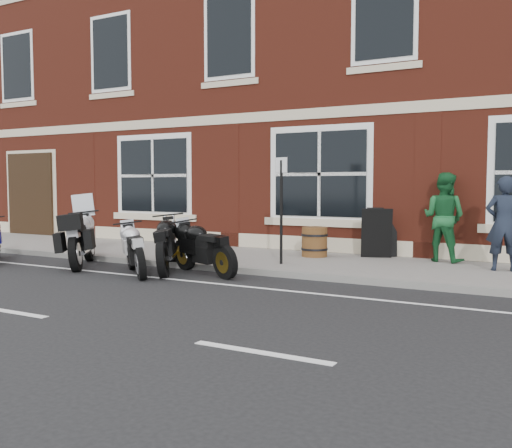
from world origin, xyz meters
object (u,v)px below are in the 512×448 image
(moto_touring_silver, at_px, (84,237))
(pedestrian_right, at_px, (444,217))
(barrel_planter, at_px, (314,242))
(moto_sport_silver, at_px, (136,248))
(moto_naked_black, at_px, (170,242))
(parking_sign, at_px, (281,203))
(a_board_sign, at_px, (379,233))
(pedestrian_left, at_px, (504,224))
(moto_sport_black, at_px, (204,246))

(moto_touring_silver, relative_size, pedestrian_right, 1.05)
(moto_touring_silver, height_order, barrel_planter, moto_touring_silver)
(moto_sport_silver, distance_m, moto_naked_black, 0.70)
(parking_sign, bearing_deg, a_board_sign, 72.92)
(moto_naked_black, bearing_deg, moto_touring_silver, 155.79)
(moto_naked_black, bearing_deg, moto_sport_silver, -149.61)
(a_board_sign, bearing_deg, pedestrian_left, -38.00)
(moto_naked_black, bearing_deg, pedestrian_right, 3.93)
(pedestrian_left, distance_m, parking_sign, 4.21)
(moto_sport_black, bearing_deg, moto_touring_silver, 119.28)
(moto_sport_black, distance_m, moto_sport_silver, 1.30)
(moto_sport_silver, distance_m, pedestrian_left, 6.93)
(moto_touring_silver, distance_m, pedestrian_right, 7.58)
(moto_sport_silver, relative_size, pedestrian_left, 0.89)
(moto_touring_silver, relative_size, pedestrian_left, 1.10)
(moto_touring_silver, distance_m, parking_sign, 4.28)
(moto_sport_silver, bearing_deg, pedestrian_right, -11.00)
(parking_sign, bearing_deg, pedestrian_left, 34.79)
(moto_sport_black, height_order, barrel_planter, moto_sport_black)
(moto_naked_black, xyz_separation_m, parking_sign, (1.86, 1.23, 0.77))
(moto_touring_silver, distance_m, pedestrian_left, 8.41)
(moto_sport_black, distance_m, a_board_sign, 4.04)
(moto_touring_silver, distance_m, a_board_sign, 6.39)
(pedestrian_left, bearing_deg, pedestrian_right, -45.26)
(moto_sport_black, distance_m, pedestrian_right, 5.02)
(moto_naked_black, height_order, a_board_sign, a_board_sign)
(moto_naked_black, height_order, barrel_planter, moto_naked_black)
(pedestrian_left, relative_size, parking_sign, 0.82)
(moto_sport_silver, bearing_deg, moto_touring_silver, 119.64)
(moto_sport_black, relative_size, a_board_sign, 1.79)
(pedestrian_left, bearing_deg, barrel_planter, -16.14)
(moto_sport_black, bearing_deg, parking_sign, -18.63)
(pedestrian_left, height_order, barrel_planter, pedestrian_left)
(pedestrian_left, bearing_deg, moto_naked_black, 9.71)
(moto_touring_silver, bearing_deg, pedestrian_left, -17.83)
(barrel_planter, bearing_deg, moto_sport_black, -114.61)
(moto_sport_silver, height_order, moto_naked_black, moto_naked_black)
(moto_touring_silver, bearing_deg, moto_sport_black, -30.61)
(a_board_sign, bearing_deg, moto_sport_silver, -153.97)
(barrel_planter, distance_m, parking_sign, 1.69)
(moto_naked_black, relative_size, pedestrian_left, 1.15)
(parking_sign, bearing_deg, moto_naked_black, -128.16)
(moto_touring_silver, height_order, moto_sport_black, moto_touring_silver)
(moto_sport_silver, bearing_deg, parking_sign, -8.42)
(moto_touring_silver, height_order, moto_naked_black, moto_touring_silver)
(pedestrian_left, bearing_deg, parking_sign, 3.81)
(pedestrian_right, distance_m, a_board_sign, 1.43)
(moto_sport_silver, relative_size, pedestrian_right, 0.85)
(barrel_planter, bearing_deg, moto_sport_silver, -125.34)
(moto_touring_silver, xyz_separation_m, parking_sign, (3.95, 1.47, 0.74))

